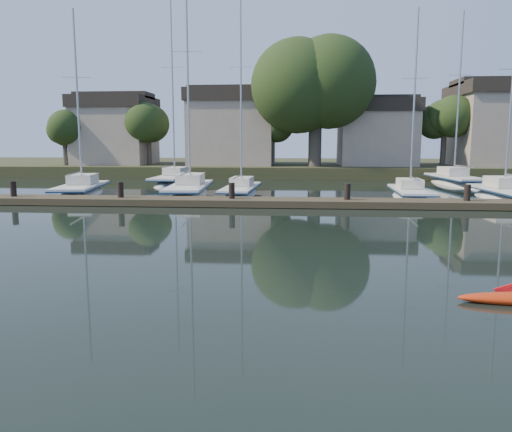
# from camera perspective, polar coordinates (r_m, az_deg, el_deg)

# --- Properties ---
(ground) EXTENTS (160.00, 160.00, 0.00)m
(ground) POSITION_cam_1_polar(r_m,az_deg,el_deg) (12.35, 2.58, -7.39)
(ground) COLOR black
(ground) RESTS_ON ground
(dock) EXTENTS (34.00, 2.00, 1.80)m
(dock) POSITION_cam_1_polar(r_m,az_deg,el_deg) (26.06, 3.77, 1.58)
(dock) COLOR #3F3424
(dock) RESTS_ON ground
(sailboat_0) EXTENTS (3.45, 8.21, 12.63)m
(sailboat_0) POSITION_cam_1_polar(r_m,az_deg,el_deg) (33.29, -19.28, 1.94)
(sailboat_0) COLOR silver
(sailboat_0) RESTS_ON ground
(sailboat_1) EXTENTS (2.87, 9.36, 15.10)m
(sailboat_1) POSITION_cam_1_polar(r_m,az_deg,el_deg) (31.62, -7.60, 2.03)
(sailboat_1) COLOR silver
(sailboat_1) RESTS_ON ground
(sailboat_2) EXTENTS (2.22, 8.21, 13.48)m
(sailboat_2) POSITION_cam_1_polar(r_m,az_deg,el_deg) (31.46, -1.74, 2.13)
(sailboat_2) COLOR silver
(sailboat_2) RESTS_ON ground
(sailboat_3) EXTENTS (2.25, 7.55, 12.07)m
(sailboat_3) POSITION_cam_1_polar(r_m,az_deg,el_deg) (31.01, 17.21, 1.63)
(sailboat_3) COLOR silver
(sailboat_3) RESTS_ON ground
(sailboat_4) EXTENTS (2.80, 7.71, 12.86)m
(sailboat_4) POSITION_cam_1_polar(r_m,az_deg,el_deg) (32.33, 26.59, 1.32)
(sailboat_4) COLOR silver
(sailboat_4) RESTS_ON ground
(sailboat_5) EXTENTS (2.38, 9.40, 15.48)m
(sailboat_5) POSITION_cam_1_polar(r_m,az_deg,el_deg) (40.36, -9.34, 3.43)
(sailboat_5) COLOR silver
(sailboat_5) RESTS_ON ground
(sailboat_7) EXTENTS (3.27, 9.10, 14.36)m
(sailboat_7) POSITION_cam_1_polar(r_m,az_deg,el_deg) (41.57, 21.74, 3.05)
(sailboat_7) COLOR silver
(sailboat_7) RESTS_ON ground
(shore) EXTENTS (90.00, 25.25, 12.75)m
(shore) POSITION_cam_1_polar(r_m,az_deg,el_deg) (52.17, 6.13, 8.42)
(shore) COLOR #2A371B
(shore) RESTS_ON ground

